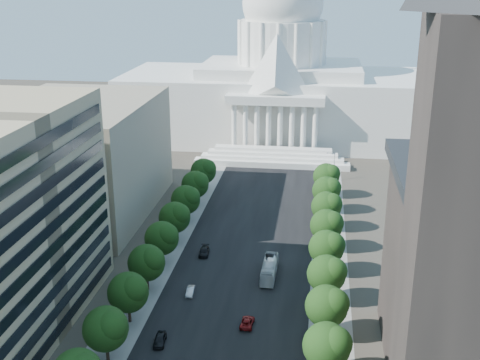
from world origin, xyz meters
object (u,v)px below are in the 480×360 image
at_px(car_dark_b, 204,252).
at_px(city_bus, 269,269).
at_px(car_dark_a, 160,340).
at_px(car_silver, 190,291).
at_px(car_red, 247,322).

bearing_deg(car_dark_b, city_bus, -31.70).
distance_m(car_dark_a, car_silver, 17.57).
bearing_deg(car_dark_b, car_silver, -91.71).
bearing_deg(car_dark_b, car_dark_a, -95.49).
distance_m(car_dark_a, car_red, 16.39).
height_order(car_dark_a, car_silver, car_dark_a).
xyz_separation_m(car_silver, city_bus, (15.11, 9.78, 1.00)).
bearing_deg(car_dark_b, car_red, -68.12).
bearing_deg(car_red, car_silver, -34.48).
bearing_deg(car_red, car_dark_a, 30.99).
relative_size(car_silver, car_dark_b, 0.78).
xyz_separation_m(car_dark_a, car_dark_b, (1.00, 35.60, -0.04)).
distance_m(car_red, car_dark_b, 30.98).
xyz_separation_m(car_silver, car_red, (12.78, -9.79, -0.00)).
bearing_deg(city_bus, car_dark_a, -120.83).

